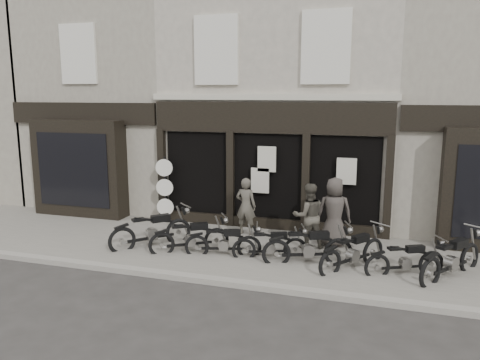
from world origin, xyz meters
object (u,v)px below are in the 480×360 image
(motorcycle_0, at_px, (152,233))
(man_right, at_px, (334,212))
(motorcycle_1, at_px, (191,240))
(motorcycle_3, at_px, (271,247))
(motorcycle_6, at_px, (406,263))
(man_centre, at_px, (308,216))
(advert_sign_post, at_px, (165,193))
(motorcycle_2, at_px, (224,245))
(motorcycle_7, at_px, (451,262))
(motorcycle_4, at_px, (309,250))
(man_left, at_px, (246,206))
(motorcycle_5, at_px, (353,255))

(motorcycle_0, xyz_separation_m, man_right, (4.68, 1.36, 0.61))
(motorcycle_1, distance_m, motorcycle_3, 2.11)
(motorcycle_6, xyz_separation_m, man_centre, (-2.41, 1.14, 0.62))
(man_centre, distance_m, advert_sign_post, 4.82)
(motorcycle_3, relative_size, man_centre, 1.04)
(motorcycle_2, relative_size, motorcycle_7, 0.96)
(motorcycle_6, bearing_deg, motorcycle_4, 152.10)
(motorcycle_0, height_order, man_right, man_right)
(man_left, height_order, advert_sign_post, advert_sign_post)
(motorcycle_0, bearing_deg, motorcycle_3, -47.62)
(motorcycle_2, bearing_deg, motorcycle_5, -12.64)
(man_left, bearing_deg, man_centre, 165.07)
(motorcycle_1, relative_size, motorcycle_7, 0.94)
(man_right, bearing_deg, advert_sign_post, -17.80)
(motorcycle_3, bearing_deg, motorcycle_7, -20.55)
(motorcycle_5, bearing_deg, motorcycle_1, 128.77)
(motorcycle_4, relative_size, man_centre, 1.22)
(motorcycle_4, bearing_deg, advert_sign_post, 134.68)
(motorcycle_5, bearing_deg, advert_sign_post, 107.69)
(man_left, xyz_separation_m, advert_sign_post, (-2.77, 0.44, 0.13))
(motorcycle_6, relative_size, man_left, 1.08)
(motorcycle_5, xyz_separation_m, man_right, (-0.61, 1.41, 0.64))
(motorcycle_4, xyz_separation_m, man_left, (-2.10, 1.75, 0.53))
(motorcycle_4, distance_m, man_right, 1.61)
(motorcycle_4, xyz_separation_m, advert_sign_post, (-4.87, 2.20, 0.66))
(motorcycle_1, bearing_deg, motorcycle_0, 141.07)
(motorcycle_2, relative_size, man_left, 1.15)
(man_right, xyz_separation_m, advert_sign_post, (-5.31, 0.78, 0.03))
(motorcycle_0, distance_m, motorcycle_2, 2.10)
(motorcycle_6, xyz_separation_m, advert_sign_post, (-7.09, 2.27, 0.71))
(motorcycle_0, xyz_separation_m, motorcycle_6, (6.46, -0.13, -0.08))
(motorcycle_4, xyz_separation_m, man_centre, (-0.18, 1.06, 0.56))
(motorcycle_4, height_order, motorcycle_7, motorcycle_7)
(motorcycle_3, bearing_deg, motorcycle_6, -23.03)
(motorcycle_3, distance_m, motorcycle_7, 4.16)
(motorcycle_7, bearing_deg, advert_sign_post, 112.20)
(motorcycle_5, height_order, motorcycle_6, motorcycle_5)
(motorcycle_2, distance_m, motorcycle_7, 5.34)
(motorcycle_1, bearing_deg, motorcycle_5, -32.79)
(motorcycle_7, xyz_separation_m, man_right, (-2.75, 1.36, 0.61))
(motorcycle_0, bearing_deg, motorcycle_2, -52.17)
(motorcycle_7, bearing_deg, motorcycle_2, 128.64)
(motorcycle_6, bearing_deg, motorcycle_2, 154.18)
(motorcycle_0, height_order, motorcycle_2, motorcycle_0)
(motorcycle_4, bearing_deg, motorcycle_7, -19.98)
(motorcycle_6, bearing_deg, man_left, 131.04)
(motorcycle_1, height_order, motorcycle_2, motorcycle_1)
(motorcycle_5, xyz_separation_m, advert_sign_post, (-5.92, 2.19, 0.67))
(motorcycle_2, distance_m, man_right, 3.07)
(man_centre, bearing_deg, motorcycle_4, 75.70)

